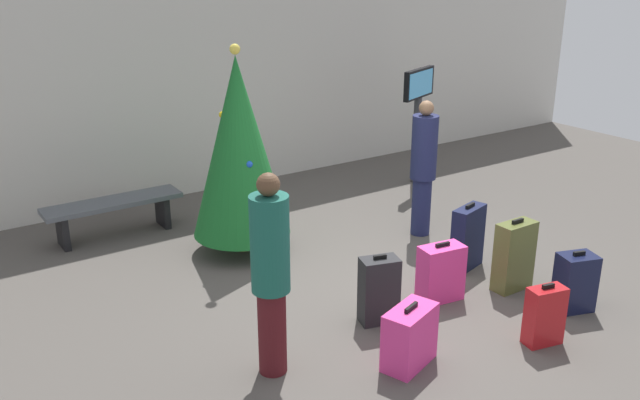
{
  "coord_description": "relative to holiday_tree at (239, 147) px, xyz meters",
  "views": [
    {
      "loc": [
        -4.22,
        -4.79,
        3.34
      ],
      "look_at": [
        -0.4,
        0.85,
        0.9
      ],
      "focal_mm": 37.97,
      "sensor_mm": 36.0,
      "label": 1
    }
  ],
  "objects": [
    {
      "name": "suitcase_5",
      "position": [
        1.88,
        -1.86,
        -0.92
      ],
      "size": [
        0.5,
        0.29,
        0.77
      ],
      "color": "#141938",
      "rests_on": "ground_plane"
    },
    {
      "name": "holiday_tree",
      "position": [
        0.0,
        0.0,
        0.0
      ],
      "size": [
        1.15,
        1.15,
        2.46
      ],
      "color": "#4C3319",
      "rests_on": "ground_plane"
    },
    {
      "name": "suitcase_3",
      "position": [
        2.07,
        -3.15,
        -0.99
      ],
      "size": [
        0.42,
        0.37,
        0.63
      ],
      "color": "#141938",
      "rests_on": "ground_plane"
    },
    {
      "name": "flight_info_kiosk",
      "position": [
        3.51,
        0.85,
        -0.05
      ],
      "size": [
        0.82,
        0.4,
        1.78
      ],
      "color": "#333338",
      "rests_on": "ground_plane"
    },
    {
      "name": "back_wall",
      "position": [
        0.78,
        2.42,
        0.47
      ],
      "size": [
        16.0,
        0.2,
        3.52
      ],
      "primitive_type": "cube",
      "color": "beige",
      "rests_on": "ground_plane"
    },
    {
      "name": "ground_plane",
      "position": [
        0.78,
        -1.96,
        -1.29
      ],
      "size": [
        16.0,
        16.0,
        0.0
      ],
      "primitive_type": "plane",
      "color": "#514C47"
    },
    {
      "name": "suitcase_2",
      "position": [
        1.1,
        -2.25,
        -0.99
      ],
      "size": [
        0.49,
        0.31,
        0.63
      ],
      "color": "#E5388C",
      "rests_on": "ground_plane"
    },
    {
      "name": "suitcase_6",
      "position": [
        1.91,
        -2.5,
        -0.91
      ],
      "size": [
        0.44,
        0.21,
        0.79
      ],
      "color": "#59602D",
      "rests_on": "ground_plane"
    },
    {
      "name": "suitcase_4",
      "position": [
        0.04,
        -2.98,
        -1.02
      ],
      "size": [
        0.58,
        0.43,
        0.58
      ],
      "color": "#E5388C",
      "rests_on": "ground_plane"
    },
    {
      "name": "traveller_1",
      "position": [
        2.14,
        -0.8,
        -0.38
      ],
      "size": [
        0.4,
        0.4,
        1.73
      ],
      "color": "#1E234C",
      "rests_on": "ground_plane"
    },
    {
      "name": "suitcase_0",
      "position": [
        0.29,
        -2.25,
        -0.96
      ],
      "size": [
        0.41,
        0.32,
        0.7
      ],
      "color": "#232326",
      "rests_on": "ground_plane"
    },
    {
      "name": "traveller_0",
      "position": [
        -0.98,
        -2.4,
        -0.35
      ],
      "size": [
        0.45,
        0.45,
        1.78
      ],
      "color": "#4C1419",
      "rests_on": "ground_plane"
    },
    {
      "name": "suitcase_1",
      "position": [
        1.29,
        -3.4,
        -1.01
      ],
      "size": [
        0.38,
        0.25,
        0.6
      ],
      "color": "#B2191E",
      "rests_on": "ground_plane"
    },
    {
      "name": "waiting_bench",
      "position": [
        -1.13,
        1.31,
        -0.92
      ],
      "size": [
        1.71,
        0.44,
        0.48
      ],
      "color": "#4C5159",
      "rests_on": "ground_plane"
    }
  ]
}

